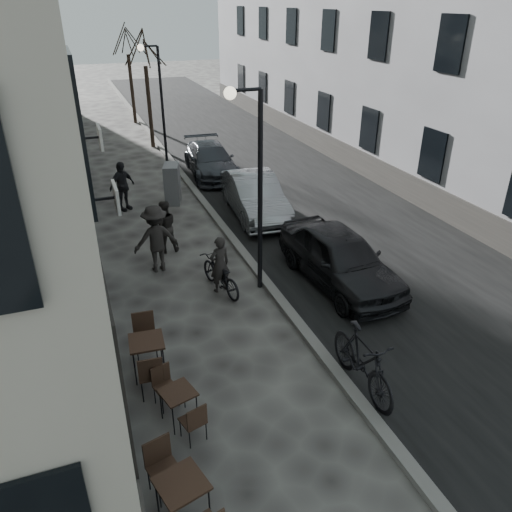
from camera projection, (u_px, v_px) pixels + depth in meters
ground at (391, 463)px, 8.13m from camera, size 120.00×120.00×0.00m
road at (260, 166)px, 22.65m from camera, size 7.30×60.00×0.00m
kerb at (181, 173)px, 21.48m from camera, size 0.25×60.00×0.12m
streetlamp_near at (253, 171)px, 11.62m from camera, size 0.90×0.28×5.09m
streetlamp_far at (157, 92)px, 21.60m from camera, size 0.90×0.28×5.09m
tree_near at (144, 49)px, 23.43m from camera, size 2.40×2.40×5.70m
tree_far at (127, 40)px, 28.42m from camera, size 2.40×2.40×5.70m
bistro_set_a at (183, 498)px, 7.03m from camera, size 0.84×1.65×0.94m
bistro_set_b at (179, 403)px, 8.76m from camera, size 0.73×1.41×0.81m
bistro_set_c at (148, 354)px, 9.86m from camera, size 0.72×1.66×0.97m
utility_cabinet at (172, 184)px, 18.27m from camera, size 0.78×1.07×1.43m
bicycle at (220, 275)px, 12.75m from camera, size 1.00×1.87×0.93m
cyclist_rider at (220, 264)px, 12.61m from camera, size 0.62×0.48×1.52m
pedestrian_near at (164, 227)px, 14.62m from camera, size 0.79×0.62×1.59m
pedestrian_mid at (156, 239)px, 13.54m from camera, size 1.26×0.78×1.90m
pedestrian_far at (122, 186)px, 17.52m from camera, size 1.11×0.91×1.76m
car_near at (340, 258)px, 12.99m from camera, size 1.99×4.43×1.48m
car_mid at (255, 196)px, 17.16m from camera, size 1.86×4.43×1.42m
car_far at (211, 160)px, 21.20m from camera, size 2.15×4.57×1.29m
moped at (362, 361)px, 9.43m from camera, size 0.61×2.13×1.28m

